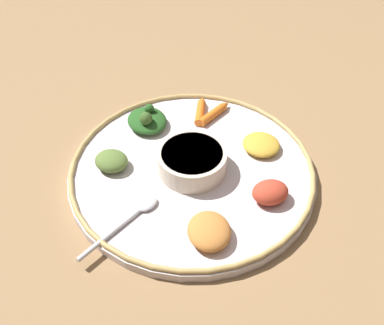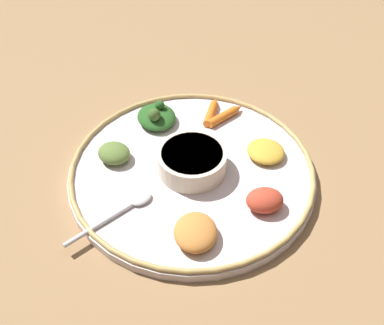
{
  "view_description": "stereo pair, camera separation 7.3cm",
  "coord_description": "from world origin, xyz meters",
  "px_view_note": "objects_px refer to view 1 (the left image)",
  "views": [
    {
      "loc": [
        0.34,
        0.4,
        0.55
      ],
      "look_at": [
        0.0,
        0.0,
        0.03
      ],
      "focal_mm": 44.43,
      "sensor_mm": 36.0,
      "label": 1
    },
    {
      "loc": [
        0.28,
        0.44,
        0.55
      ],
      "look_at": [
        0.0,
        0.0,
        0.03
      ],
      "focal_mm": 44.43,
      "sensor_mm": 36.0,
      "label": 2
    }
  ],
  "objects_px": {
    "center_bowl": "(192,160)",
    "carrot_outer": "(200,110)",
    "greens_pile": "(147,120)",
    "carrot_near_spoon": "(215,113)",
    "spoon": "(132,216)"
  },
  "relations": [
    {
      "from": "center_bowl",
      "to": "carrot_outer",
      "type": "bearing_deg",
      "value": -136.37
    },
    {
      "from": "center_bowl",
      "to": "carrot_near_spoon",
      "type": "xyz_separation_m",
      "value": [
        -0.12,
        -0.07,
        -0.01
      ]
    },
    {
      "from": "carrot_outer",
      "to": "greens_pile",
      "type": "bearing_deg",
      "value": -20.43
    },
    {
      "from": "center_bowl",
      "to": "spoon",
      "type": "xyz_separation_m",
      "value": [
        0.13,
        0.02,
        -0.02
      ]
    },
    {
      "from": "center_bowl",
      "to": "greens_pile",
      "type": "relative_size",
      "value": 1.31
    },
    {
      "from": "carrot_outer",
      "to": "center_bowl",
      "type": "bearing_deg",
      "value": 43.63
    },
    {
      "from": "greens_pile",
      "to": "carrot_near_spoon",
      "type": "bearing_deg",
      "value": 152.14
    },
    {
      "from": "spoon",
      "to": "carrot_near_spoon",
      "type": "xyz_separation_m",
      "value": [
        -0.24,
        -0.09,
        0.0
      ]
    },
    {
      "from": "center_bowl",
      "to": "carrot_near_spoon",
      "type": "distance_m",
      "value": 0.14
    },
    {
      "from": "center_bowl",
      "to": "carrot_outer",
      "type": "xyz_separation_m",
      "value": [
        -0.1,
        -0.1,
        -0.01
      ]
    },
    {
      "from": "spoon",
      "to": "greens_pile",
      "type": "bearing_deg",
      "value": -132.71
    },
    {
      "from": "center_bowl",
      "to": "spoon",
      "type": "height_order",
      "value": "center_bowl"
    },
    {
      "from": "greens_pile",
      "to": "carrot_outer",
      "type": "xyz_separation_m",
      "value": [
        -0.09,
        0.03,
        -0.01
      ]
    },
    {
      "from": "greens_pile",
      "to": "carrot_outer",
      "type": "relative_size",
      "value": 1.3
    },
    {
      "from": "spoon",
      "to": "carrot_near_spoon",
      "type": "bearing_deg",
      "value": -158.91
    }
  ]
}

